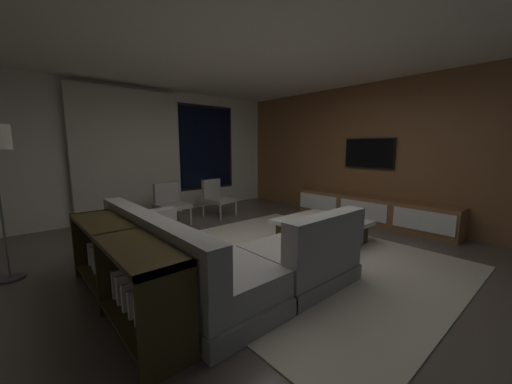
{
  "coord_description": "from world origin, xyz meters",
  "views": [
    {
      "loc": [
        -2.48,
        -2.57,
        1.48
      ],
      "look_at": [
        0.75,
        1.11,
        0.7
      ],
      "focal_mm": 20.17,
      "sensor_mm": 36.0,
      "label": 1
    }
  ],
  "objects_px": {
    "coffee_table": "(321,231)",
    "accent_chair_near_window": "(217,196)",
    "console_table_behind_couch": "(119,267)",
    "accent_chair_by_curtain": "(170,201)",
    "book_stack_on_coffee_table": "(331,220)",
    "media_console": "(371,211)",
    "mounted_tv": "(369,153)",
    "sectional_couch": "(214,258)"
  },
  "relations": [
    {
      "from": "sectional_couch",
      "to": "book_stack_on_coffee_table",
      "type": "height_order",
      "value": "sectional_couch"
    },
    {
      "from": "coffee_table",
      "to": "accent_chair_by_curtain",
      "type": "distance_m",
      "value": 2.91
    },
    {
      "from": "media_console",
      "to": "mounted_tv",
      "type": "height_order",
      "value": "mounted_tv"
    },
    {
      "from": "coffee_table",
      "to": "console_table_behind_couch",
      "type": "distance_m",
      "value": 2.92
    },
    {
      "from": "sectional_couch",
      "to": "coffee_table",
      "type": "relative_size",
      "value": 2.16
    },
    {
      "from": "sectional_couch",
      "to": "book_stack_on_coffee_table",
      "type": "relative_size",
      "value": 9.11
    },
    {
      "from": "accent_chair_by_curtain",
      "to": "book_stack_on_coffee_table",
      "type": "bearing_deg",
      "value": -65.69
    },
    {
      "from": "accent_chair_near_window",
      "to": "accent_chair_by_curtain",
      "type": "bearing_deg",
      "value": 176.03
    },
    {
      "from": "coffee_table",
      "to": "book_stack_on_coffee_table",
      "type": "height_order",
      "value": "book_stack_on_coffee_table"
    },
    {
      "from": "mounted_tv",
      "to": "console_table_behind_couch",
      "type": "bearing_deg",
      "value": -178.02
    },
    {
      "from": "accent_chair_near_window",
      "to": "book_stack_on_coffee_table",
      "type": "bearing_deg",
      "value": -84.93
    },
    {
      "from": "coffee_table",
      "to": "accent_chair_near_window",
      "type": "bearing_deg",
      "value": 95.51
    },
    {
      "from": "coffee_table",
      "to": "accent_chair_by_curtain",
      "type": "xyz_separation_m",
      "value": [
        -1.26,
        2.61,
        0.25
      ]
    },
    {
      "from": "sectional_couch",
      "to": "accent_chair_near_window",
      "type": "bearing_deg",
      "value": 55.83
    },
    {
      "from": "coffee_table",
      "to": "accent_chair_by_curtain",
      "type": "relative_size",
      "value": 1.49
    },
    {
      "from": "book_stack_on_coffee_table",
      "to": "accent_chair_by_curtain",
      "type": "bearing_deg",
      "value": 114.31
    },
    {
      "from": "mounted_tv",
      "to": "coffee_table",
      "type": "bearing_deg",
      "value": -172.05
    },
    {
      "from": "accent_chair_near_window",
      "to": "mounted_tv",
      "type": "distance_m",
      "value": 3.22
    },
    {
      "from": "media_console",
      "to": "mounted_tv",
      "type": "bearing_deg",
      "value": 47.63
    },
    {
      "from": "book_stack_on_coffee_table",
      "to": "accent_chair_by_curtain",
      "type": "relative_size",
      "value": 0.35
    },
    {
      "from": "accent_chair_by_curtain",
      "to": "media_console",
      "type": "distance_m",
      "value": 3.87
    },
    {
      "from": "accent_chair_by_curtain",
      "to": "mounted_tv",
      "type": "bearing_deg",
      "value": -37.26
    },
    {
      "from": "coffee_table",
      "to": "book_stack_on_coffee_table",
      "type": "distance_m",
      "value": 0.26
    },
    {
      "from": "book_stack_on_coffee_table",
      "to": "mounted_tv",
      "type": "distance_m",
      "value": 2.12
    },
    {
      "from": "accent_chair_by_curtain",
      "to": "console_table_behind_couch",
      "type": "bearing_deg",
      "value": -123.22
    },
    {
      "from": "accent_chair_by_curtain",
      "to": "console_table_behind_couch",
      "type": "distance_m",
      "value": 3.01
    },
    {
      "from": "console_table_behind_couch",
      "to": "coffee_table",
      "type": "bearing_deg",
      "value": -1.82
    },
    {
      "from": "mounted_tv",
      "to": "accent_chair_by_curtain",
      "type": "bearing_deg",
      "value": 142.74
    },
    {
      "from": "coffee_table",
      "to": "book_stack_on_coffee_table",
      "type": "bearing_deg",
      "value": -91.5
    },
    {
      "from": "book_stack_on_coffee_table",
      "to": "accent_chair_by_curtain",
      "type": "height_order",
      "value": "accent_chair_by_curtain"
    },
    {
      "from": "mounted_tv",
      "to": "media_console",
      "type": "bearing_deg",
      "value": -132.37
    },
    {
      "from": "sectional_couch",
      "to": "coffee_table",
      "type": "bearing_deg",
      "value": 1.1
    },
    {
      "from": "book_stack_on_coffee_table",
      "to": "accent_chair_near_window",
      "type": "xyz_separation_m",
      "value": [
        -0.24,
        2.71,
        0.04
      ]
    },
    {
      "from": "book_stack_on_coffee_table",
      "to": "console_table_behind_couch",
      "type": "relative_size",
      "value": 0.13
    },
    {
      "from": "sectional_couch",
      "to": "media_console",
      "type": "relative_size",
      "value": 0.81
    },
    {
      "from": "accent_chair_near_window",
      "to": "console_table_behind_couch",
      "type": "relative_size",
      "value": 0.37
    },
    {
      "from": "book_stack_on_coffee_table",
      "to": "mounted_tv",
      "type": "relative_size",
      "value": 0.27
    },
    {
      "from": "book_stack_on_coffee_table",
      "to": "media_console",
      "type": "distance_m",
      "value": 1.68
    },
    {
      "from": "coffee_table",
      "to": "accent_chair_near_window",
      "type": "distance_m",
      "value": 2.56
    },
    {
      "from": "media_console",
      "to": "accent_chair_near_window",
      "type": "bearing_deg",
      "value": 127.41
    },
    {
      "from": "sectional_couch",
      "to": "accent_chair_near_window",
      "type": "xyz_separation_m",
      "value": [
        1.75,
        2.58,
        0.14
      ]
    },
    {
      "from": "accent_chair_near_window",
      "to": "mounted_tv",
      "type": "xyz_separation_m",
      "value": [
        2.08,
        -2.28,
        0.92
      ]
    }
  ]
}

